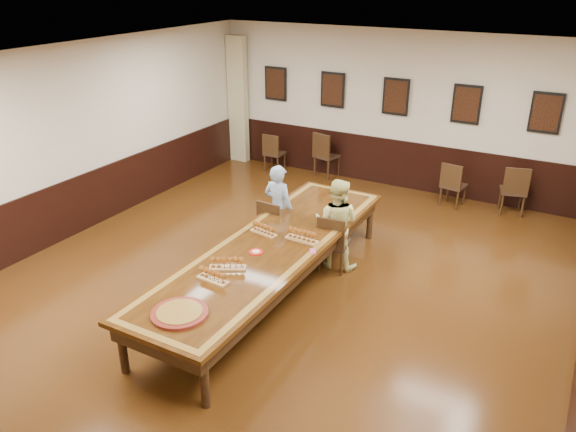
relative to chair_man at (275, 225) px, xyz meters
The scene contains 23 objects.
floor 1.37m from the chair_man, 62.41° to the right, with size 8.00×10.00×0.02m, color black.
ceiling 3.04m from the chair_man, 62.41° to the right, with size 8.00×10.00×0.02m, color white.
wall_back 4.08m from the chair_man, 81.22° to the left, with size 8.00×0.02×3.20m, color beige.
wall_left 3.78m from the chair_man, 161.49° to the right, with size 0.02×10.00×3.20m, color beige.
chair_man is the anchor object (origin of this frame).
chair_woman 1.09m from the chair_man, ahead, with size 0.43×0.47×0.92m, color #2F1F15, non-canonical shape.
spare_chair_a 3.99m from the chair_man, 120.63° to the left, with size 0.41×0.45×0.87m, color #2F1F15, non-canonical shape.
spare_chair_b 3.79m from the chair_man, 102.75° to the left, with size 0.47×0.51×1.00m, color #2F1F15, non-canonical shape.
spare_chair_c 3.91m from the chair_man, 58.43° to the left, with size 0.42×0.45×0.89m, color #2F1F15, non-canonical shape.
spare_chair_d 4.69m from the chair_man, 48.48° to the left, with size 0.45×0.49×0.96m, color #2F1F15, non-canonical shape.
person_man 0.29m from the chair_man, 85.28° to the left, with size 0.53×0.35×1.45m, color teal.
person_woman 1.10m from the chair_man, ahead, with size 0.71×0.55×1.43m, color #E3E08E.
pink_phone 1.61m from the chair_man, 40.62° to the right, with size 0.07×0.14×0.01m, color #CB439A.
curtain 4.95m from the chair_man, 130.61° to the left, with size 0.45×0.18×2.90m, color tan.
wainscoting 1.29m from the chair_man, 62.41° to the right, with size 8.00×10.00×1.00m.
conference_table 1.30m from the chair_man, 62.41° to the right, with size 1.40×5.00×0.76m.
posters 4.10m from the chair_man, 81.06° to the left, with size 6.14×0.04×0.74m.
flight_a 1.01m from the chair_man, 69.65° to the right, with size 0.44×0.21×0.16m.
flight_b 1.28m from the chair_man, 41.60° to the right, with size 0.49×0.17×0.18m.
flight_c 2.07m from the chair_man, 76.90° to the right, with size 0.48×0.35×0.17m.
flight_d 2.40m from the chair_man, 78.45° to the right, with size 0.44×0.17×0.16m.
red_plate_grp 1.56m from the chair_man, 69.23° to the right, with size 0.19×0.19×0.02m.
carved_platter 3.18m from the chair_man, 79.17° to the right, with size 0.78×0.78×0.05m.
Camera 1 is at (3.61, -5.95, 4.29)m, focal length 35.00 mm.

